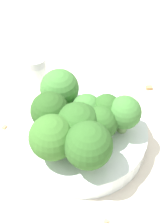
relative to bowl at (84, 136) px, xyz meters
name	(u,v)px	position (x,y,z in m)	size (l,w,h in m)	color
ground_plane	(84,143)	(0.00, 0.00, -0.02)	(3.00, 3.00, 0.00)	beige
bowl	(84,136)	(0.00, 0.00, 0.00)	(0.17, 0.17, 0.03)	silver
broccoli_floret_0	(86,110)	(0.00, -0.01, 0.05)	(0.04, 0.04, 0.05)	#8EB770
broccoli_floret_1	(100,124)	(-0.02, 0.01, 0.05)	(0.04, 0.04, 0.05)	#84AD66
broccoli_floret_2	(60,89)	(0.05, -0.03, 0.05)	(0.05, 0.05, 0.06)	#7A9E5B
broccoli_floret_3	(76,126)	(0.00, 0.02, 0.05)	(0.06, 0.06, 0.06)	#8EB770
broccoli_floret_4	(88,146)	(-0.02, 0.05, 0.06)	(0.06, 0.06, 0.07)	#84AD66
broccoli_floret_5	(106,110)	(-0.02, -0.02, 0.05)	(0.04, 0.04, 0.05)	#7A9E5B
broccoli_floret_6	(124,113)	(-0.05, -0.02, 0.05)	(0.04, 0.04, 0.06)	#84AD66
broccoli_floret_7	(52,138)	(0.02, 0.05, 0.05)	(0.06, 0.06, 0.06)	#8EB770
broccoli_floret_8	(50,111)	(0.04, 0.02, 0.05)	(0.05, 0.05, 0.06)	#8EB770
pepper_shaker	(38,72)	(0.11, -0.08, 0.01)	(0.03, 0.03, 0.06)	silver
almond_crumb_1	(106,221)	(-0.07, 0.10, -0.01)	(0.01, 0.00, 0.01)	tan
almond_crumb_2	(4,126)	(0.12, 0.02, -0.01)	(0.01, 0.00, 0.01)	tan
almond_crumb_3	(149,87)	(-0.06, -0.14, -0.01)	(0.01, 0.01, 0.01)	#AD7F4C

